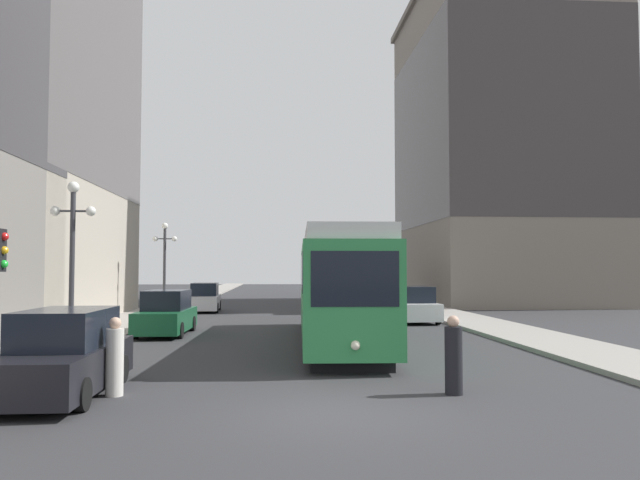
% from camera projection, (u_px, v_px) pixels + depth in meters
% --- Properties ---
extents(ground_plane, '(200.00, 200.00, 0.00)m').
position_uv_depth(ground_plane, '(343.00, 414.00, 11.29)').
color(ground_plane, '#303033').
extents(sidewalk_left, '(3.16, 120.00, 0.15)m').
position_uv_depth(sidewalk_left, '(186.00, 301.00, 50.51)').
color(sidewalk_left, gray).
rests_on(sidewalk_left, ground).
extents(sidewalk_right, '(3.16, 120.00, 0.15)m').
position_uv_depth(sidewalk_right, '(392.00, 300.00, 51.77)').
color(sidewalk_right, gray).
rests_on(sidewalk_right, ground).
extents(streetcar, '(3.18, 15.02, 3.89)m').
position_uv_depth(streetcar, '(337.00, 285.00, 22.56)').
color(streetcar, black).
rests_on(streetcar, ground).
extents(transit_bus, '(3.00, 11.69, 3.45)m').
position_uv_depth(transit_bus, '(350.00, 280.00, 42.13)').
color(transit_bus, black).
rests_on(transit_bus, ground).
extents(parked_car_left_near, '(2.02, 4.79, 1.82)m').
position_uv_depth(parked_car_left_near, '(205.00, 298.00, 38.70)').
color(parked_car_left_near, black).
rests_on(parked_car_left_near, ground).
extents(parked_car_left_mid, '(1.98, 4.85, 1.82)m').
position_uv_depth(parked_car_left_mid, '(166.00, 314.00, 25.07)').
color(parked_car_left_mid, black).
rests_on(parked_car_left_mid, ground).
extents(parked_car_right_far, '(2.02, 4.30, 1.82)m').
position_uv_depth(parked_car_right_far, '(414.00, 306.00, 30.81)').
color(parked_car_right_far, black).
rests_on(parked_car_right_far, ground).
extents(parked_car_left_far, '(1.89, 4.79, 1.82)m').
position_uv_depth(parked_car_left_far, '(64.00, 356.00, 12.96)').
color(parked_car_left_far, black).
rests_on(parked_car_left_far, ground).
extents(pedestrian_crossing_near, '(0.38, 0.38, 1.69)m').
position_uv_depth(pedestrian_crossing_near, '(454.00, 358.00, 13.07)').
color(pedestrian_crossing_near, black).
rests_on(pedestrian_crossing_near, ground).
extents(pedestrian_crossing_far, '(0.37, 0.37, 1.66)m').
position_uv_depth(pedestrian_crossing_far, '(115.00, 359.00, 12.92)').
color(pedestrian_crossing_far, beige).
rests_on(pedestrian_crossing_far, ground).
extents(lamp_post_left_near, '(1.41, 0.36, 5.30)m').
position_uv_depth(lamp_post_left_near, '(72.00, 239.00, 19.15)').
color(lamp_post_left_near, '#333338').
rests_on(lamp_post_left_near, sidewalk_left).
extents(lamp_post_left_far, '(1.41, 0.36, 5.22)m').
position_uv_depth(lamp_post_left_far, '(165.00, 253.00, 35.11)').
color(lamp_post_left_far, '#333338').
rests_on(lamp_post_left_far, sidewalk_left).
extents(building_right_corner, '(13.88, 18.83, 25.17)m').
position_uv_depth(building_right_corner, '(497.00, 144.00, 49.94)').
color(building_right_corner, slate).
rests_on(building_right_corner, ground).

